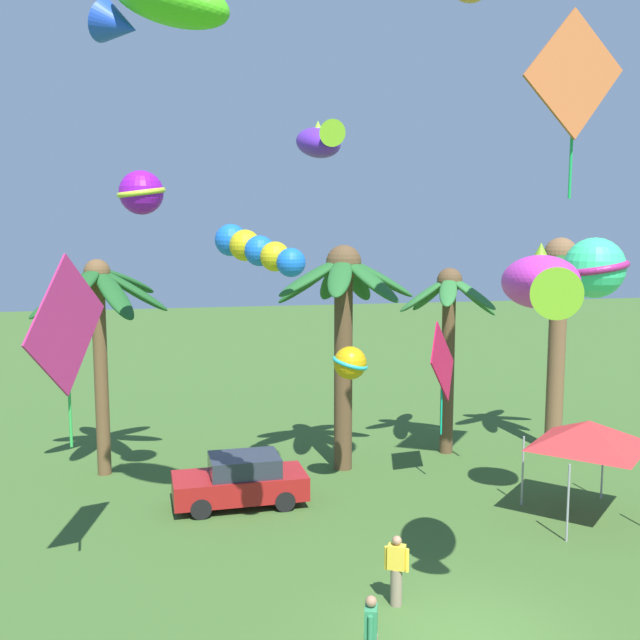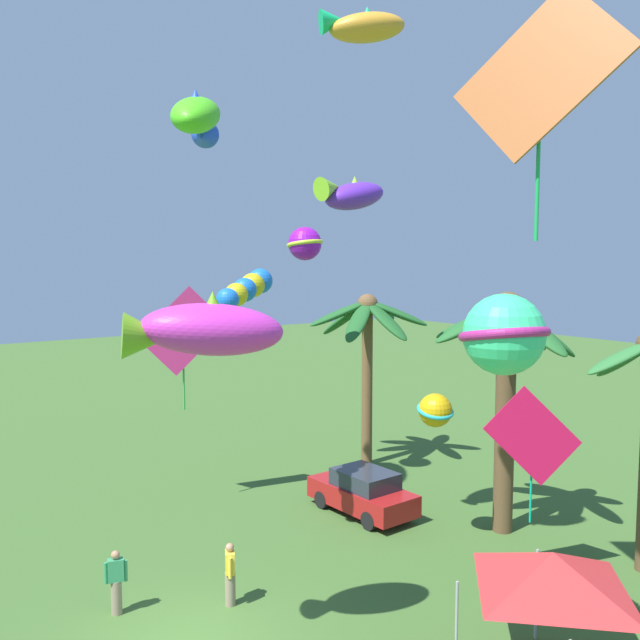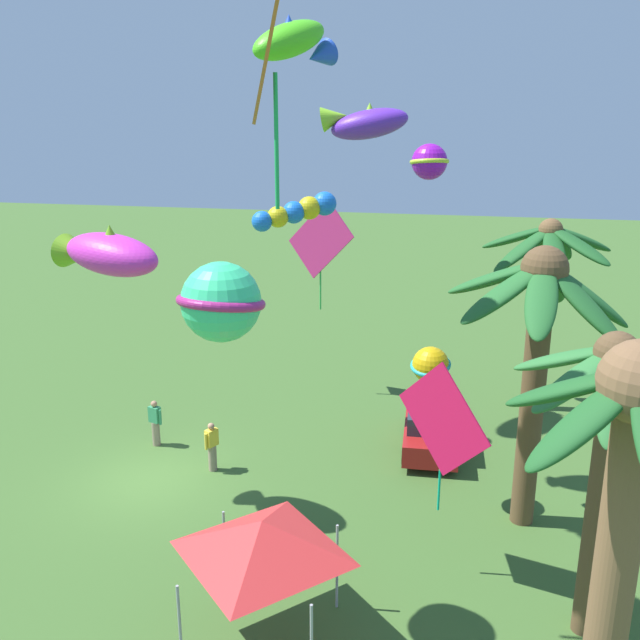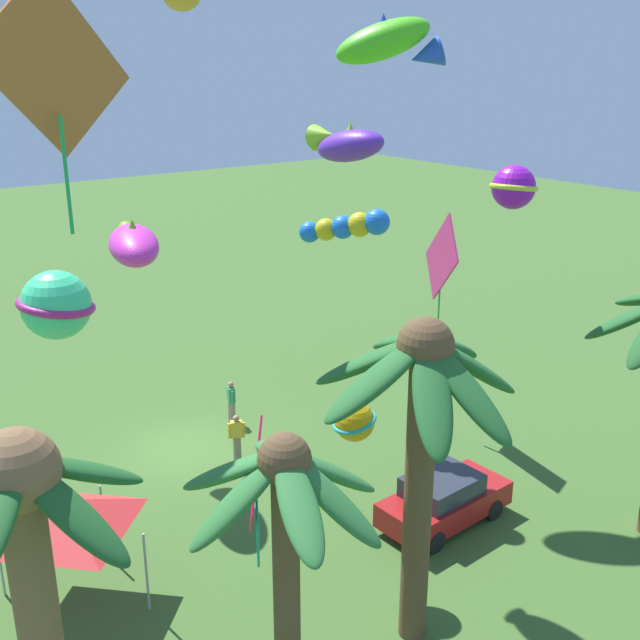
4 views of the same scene
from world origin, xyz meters
TOP-DOWN VIEW (x-y plane):
  - ground_plane at (0.00, 0.00)m, footprint 120.00×120.00m
  - palm_tree_0 at (7.90, 11.34)m, footprint 3.67×3.62m
  - palm_tree_1 at (3.96, 11.87)m, footprint 3.60×3.97m
  - palm_tree_2 at (-8.08, 11.86)m, footprint 4.53×4.89m
  - palm_tree_3 at (-0.14, 10.85)m, footprint 4.86×4.73m
  - parked_car_0 at (-3.83, 8.20)m, footprint 3.97×1.88m
  - spectator_0 at (-1.04, 1.67)m, footprint 0.50×0.38m
  - spectator_1 at (-2.28, -0.78)m, footprint 0.34×0.53m
  - festival_tent at (5.64, 5.28)m, footprint 2.86×2.86m
  - kite_diamond_0 at (-7.97, 3.64)m, footprint 1.38×2.78m
  - kite_diamond_1 at (2.55, 8.67)m, footprint 1.55×2.15m
  - kite_tube_2 at (-3.81, 3.78)m, footprint 1.85×2.42m
  - kite_fish_3 at (1.23, -0.05)m, footprint 2.27×3.45m
  - kite_diamond_4 at (4.85, 5.50)m, footprint 3.50×1.22m
  - kite_fish_5 at (-5.75, 3.22)m, footprint 3.43×2.92m
  - kite_ball_7 at (-0.52, 8.22)m, footprint 1.35×1.36m
  - kite_ball_8 at (-6.43, 7.63)m, footprint 1.66×1.66m
  - kite_ball_9 at (5.02, 4.39)m, footprint 2.13×2.13m
  - kite_fish_10 at (-1.88, 6.11)m, footprint 1.23×2.49m

SIDE VIEW (x-z plane):
  - ground_plane at x=0.00m, z-range 0.00..0.00m
  - parked_car_0 at x=-3.83m, z-range 0.00..1.51m
  - spectator_0 at x=-1.04m, z-range 0.02..1.61m
  - spectator_1 at x=-2.28m, z-range 0.02..1.61m
  - festival_tent at x=5.64m, z-range 1.04..3.89m
  - kite_diamond_1 at x=2.55m, z-range 2.13..5.76m
  - kite_ball_7 at x=-0.52m, z-range 3.67..4.66m
  - palm_tree_1 at x=3.96m, z-range 1.63..8.36m
  - palm_tree_0 at x=7.90m, z-range 1.59..9.37m
  - palm_tree_2 at x=-8.08m, z-range 2.07..9.22m
  - palm_tree_3 at x=-0.14m, z-range 1.87..9.46m
  - kite_diamond_0 at x=-7.97m, z-range 3.96..8.22m
  - kite_ball_9 at x=5.02m, z-range 6.39..7.95m
  - kite_fish_3 at x=1.23m, z-range 6.52..7.90m
  - kite_tube_2 at x=-3.81m, z-range 7.16..8.30m
  - kite_ball_8 at x=-6.43m, z-range 8.53..9.71m
  - kite_fish_10 at x=-1.88m, z-range 9.85..10.98m
  - kite_diamond_4 at x=4.85m, z-range 9.64..14.69m
  - kite_fish_5 at x=-5.75m, z-range 11.89..13.79m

